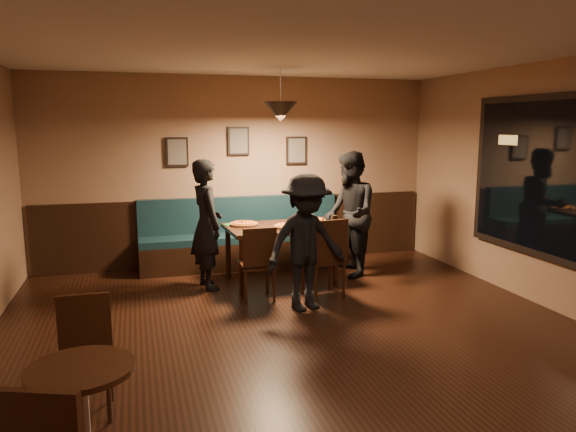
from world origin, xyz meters
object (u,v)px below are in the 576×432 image
object	(u,v)px
chair_near_left	(257,262)
tabasco_bottle	(323,221)
booth_bench	(243,234)
diner_front	(306,243)
diner_right	(350,214)
soda_glass	(334,222)
diner_left	(207,224)
cafe_chair_far	(84,359)
dining_table	(281,254)
chair_near_right	(323,257)
cafe_table	(84,419)

from	to	relation	value
chair_near_left	tabasco_bottle	xyz separation A→B (m)	(1.04, 0.55, 0.37)
booth_bench	chair_near_left	xyz separation A→B (m)	(-0.14, -1.53, -0.05)
diner_front	diner_right	bearing A→B (deg)	34.26
diner_front	soda_glass	world-z (taller)	diner_front
tabasco_bottle	diner_left	bearing A→B (deg)	176.80
diner_right	tabasco_bottle	distance (m)	0.46
chair_near_left	cafe_chair_far	bearing A→B (deg)	-128.27
dining_table	diner_right	distance (m)	1.11
diner_right	cafe_chair_far	distance (m)	4.38
booth_bench	diner_right	world-z (taller)	diner_right
chair_near_left	soda_glass	xyz separation A→B (m)	(1.10, 0.29, 0.39)
diner_front	cafe_chair_far	distance (m)	2.84
chair_near_right	diner_right	size ratio (longest dim) A/B	0.57
cafe_chair_far	diner_left	bearing A→B (deg)	-113.55
dining_table	cafe_chair_far	xyz separation A→B (m)	(-2.24, -2.87, 0.05)
chair_near_right	diner_right	bearing A→B (deg)	43.80
chair_near_left	diner_front	world-z (taller)	diner_front
diner_left	tabasco_bottle	world-z (taller)	diner_left
dining_table	diner_front	xyz separation A→B (m)	(-0.02, -1.14, 0.39)
chair_near_left	tabasco_bottle	distance (m)	1.23
tabasco_bottle	cafe_chair_far	size ratio (longest dim) A/B	0.13
chair_near_left	dining_table	bearing A→B (deg)	53.43
booth_bench	tabasco_bottle	bearing A→B (deg)	-47.61
chair_near_right	diner_front	distance (m)	0.57
chair_near_left	cafe_table	bearing A→B (deg)	-120.61
diner_left	diner_right	xyz separation A→B (m)	(1.98, 0.04, 0.04)
booth_bench	diner_right	size ratio (longest dim) A/B	1.73
cafe_table	cafe_chair_far	size ratio (longest dim) A/B	0.78
booth_bench	cafe_chair_far	bearing A→B (deg)	-116.94
cafe_table	booth_bench	bearing A→B (deg)	67.15
diner_right	cafe_chair_far	size ratio (longest dim) A/B	2.03
dining_table	chair_near_left	bearing A→B (deg)	-130.12
cafe_table	cafe_chair_far	distance (m)	0.68
dining_table	diner_left	bearing A→B (deg)	176.86
tabasco_bottle	cafe_table	distance (m)	4.45
booth_bench	dining_table	size ratio (longest dim) A/B	2.11
booth_bench	diner_left	bearing A→B (deg)	-125.93
soda_glass	tabasco_bottle	bearing A→B (deg)	103.44
booth_bench	diner_front	size ratio (longest dim) A/B	1.94
booth_bench	tabasco_bottle	distance (m)	1.37
tabasco_bottle	chair_near_right	bearing A→B (deg)	-109.48
diner_right	soda_glass	bearing A→B (deg)	-35.31
dining_table	diner_left	xyz separation A→B (m)	(-0.98, -0.01, 0.45)
diner_left	cafe_chair_far	bearing A→B (deg)	145.58
diner_left	tabasco_bottle	size ratio (longest dim) A/B	14.72
diner_left	dining_table	bearing A→B (deg)	-100.32
diner_left	diner_front	world-z (taller)	diner_left
booth_bench	dining_table	world-z (taller)	booth_bench
diner_front	cafe_chair_far	size ratio (longest dim) A/B	1.81
booth_bench	diner_front	distance (m)	2.07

